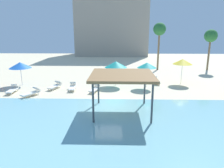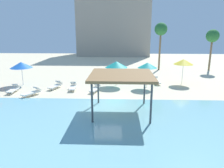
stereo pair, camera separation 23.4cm
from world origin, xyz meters
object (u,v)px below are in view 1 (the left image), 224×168
object	(u,v)px
beach_umbrella_yellow_3	(183,62)
lounge_chair_5	(73,87)
beach_umbrella_blue_1	(20,65)
lounge_chair_1	(55,85)
palm_tree_0	(211,37)
lounge_chair_2	(13,89)
shade_pavilion	(122,76)
palm_tree_1	(160,30)
beach_umbrella_teal_4	(116,64)
beach_umbrella_teal_0	(147,65)
lounge_chair_3	(32,92)
lounge_chair_4	(95,88)
lounge_chair_0	(155,81)

from	to	relation	value
beach_umbrella_yellow_3	lounge_chair_5	distance (m)	12.64
beach_umbrella_blue_1	lounge_chair_1	xyz separation A→B (m)	(4.18, -1.35, -1.93)
palm_tree_0	lounge_chair_2	bearing A→B (deg)	-152.32
shade_pavilion	palm_tree_0	world-z (taller)	palm_tree_0
lounge_chair_1	palm_tree_1	xyz separation A→B (m)	(12.86, 11.35, 5.66)
lounge_chair_5	palm_tree_0	world-z (taller)	palm_tree_0
beach_umbrella_yellow_3	palm_tree_0	distance (m)	11.04
beach_umbrella_yellow_3	beach_umbrella_blue_1	bearing A→B (deg)	-175.87
beach_umbrella_teal_4	lounge_chair_5	xyz separation A→B (m)	(-4.46, -2.02, -2.02)
lounge_chair_2	beach_umbrella_teal_0	bearing A→B (deg)	97.97
shade_pavilion	beach_umbrella_teal_0	bearing A→B (deg)	69.24
lounge_chair_1	lounge_chair_3	size ratio (longest dim) A/B	1.03
lounge_chair_4	palm_tree_0	world-z (taller)	palm_tree_0
beach_umbrella_teal_0	beach_umbrella_blue_1	size ratio (longest dim) A/B	1.03
lounge_chair_0	lounge_chair_2	bearing A→B (deg)	-81.11
beach_umbrella_blue_1	beach_umbrella_teal_4	bearing A→B (deg)	1.41
lounge_chair_3	palm_tree_1	bearing A→B (deg)	165.52
beach_umbrella_teal_4	lounge_chair_5	size ratio (longest dim) A/B	1.39
beach_umbrella_teal_0	lounge_chair_0	distance (m)	2.91
beach_umbrella_teal_0	beach_umbrella_blue_1	world-z (taller)	beach_umbrella_teal_0
palm_tree_0	lounge_chair_0	bearing A→B (deg)	-137.81
lounge_chair_5	palm_tree_1	world-z (taller)	palm_tree_1
beach_umbrella_blue_1	lounge_chair_1	size ratio (longest dim) A/B	1.30
beach_umbrella_yellow_3	lounge_chair_5	size ratio (longest dim) A/B	1.46
lounge_chair_4	beach_umbrella_teal_0	bearing A→B (deg)	122.24
beach_umbrella_teal_4	lounge_chair_4	world-z (taller)	beach_umbrella_teal_4
beach_umbrella_yellow_3	lounge_chair_0	size ratio (longest dim) A/B	1.45
beach_umbrella_blue_1	beach_umbrella_yellow_3	world-z (taller)	beach_umbrella_yellow_3
beach_umbrella_teal_0	lounge_chair_4	size ratio (longest dim) A/B	1.35
beach_umbrella_blue_1	palm_tree_0	size ratio (longest dim) A/B	0.42
beach_umbrella_yellow_3	lounge_chair_0	bearing A→B (deg)	-177.79
lounge_chair_1	lounge_chair_2	bearing A→B (deg)	-49.27
beach_umbrella_yellow_3	lounge_chair_1	size ratio (longest dim) A/B	1.43
beach_umbrella_teal_4	lounge_chair_1	xyz separation A→B (m)	(-6.38, -1.61, -2.02)
beach_umbrella_blue_1	lounge_chair_0	bearing A→B (deg)	4.52
beach_umbrella_teal_0	palm_tree_0	size ratio (longest dim) A/B	0.43
shade_pavilion	palm_tree_0	size ratio (longest dim) A/B	0.73
beach_umbrella_yellow_3	lounge_chair_4	xyz separation A→B (m)	(-9.67, -3.61, -2.20)
beach_umbrella_teal_0	lounge_chair_0	bearing A→B (deg)	52.00
lounge_chair_0	lounge_chair_5	world-z (taller)	same
beach_umbrella_blue_1	beach_umbrella_yellow_3	size ratio (longest dim) A/B	0.91
beach_umbrella_teal_0	palm_tree_0	xyz separation A→B (m)	(10.81, 10.27, 2.68)
palm_tree_0	beach_umbrella_blue_1	bearing A→B (deg)	-158.27
beach_umbrella_blue_1	lounge_chair_2	world-z (taller)	beach_umbrella_blue_1
shade_pavilion	lounge_chair_3	size ratio (longest dim) A/B	2.34
lounge_chair_1	lounge_chair_5	size ratio (longest dim) A/B	1.02
shade_pavilion	lounge_chair_2	bearing A→B (deg)	155.40
lounge_chair_1	lounge_chair_5	world-z (taller)	same
beach_umbrella_yellow_3	lounge_chair_0	world-z (taller)	beach_umbrella_yellow_3
lounge_chair_0	lounge_chair_4	world-z (taller)	same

